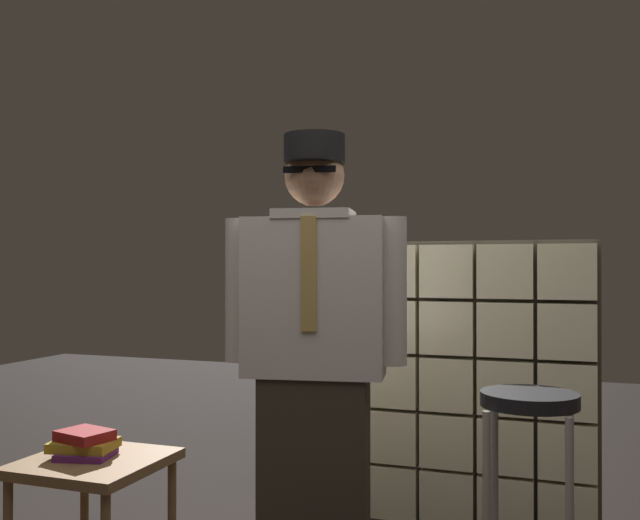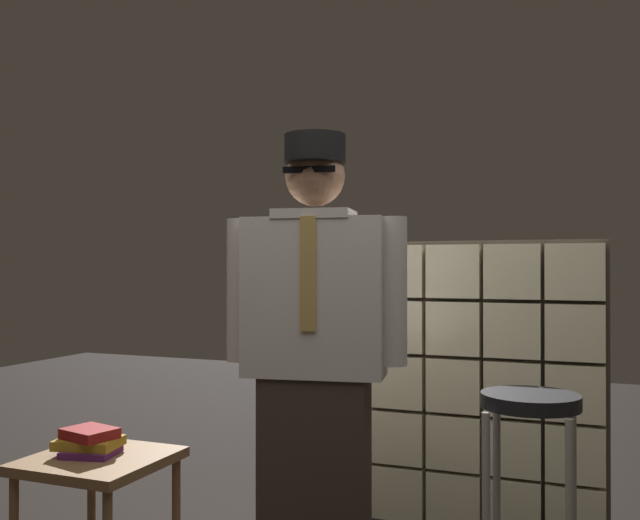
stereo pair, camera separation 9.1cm
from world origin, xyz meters
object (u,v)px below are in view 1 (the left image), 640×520
standing_person (314,357)px  side_table (94,474)px  bar_stool (529,451)px  book_stack (85,444)px

standing_person → side_table: bearing=179.2°
bar_stool → standing_person: bearing=-172.2°
bar_stool → side_table: 1.67m
side_table → book_stack: 0.12m
standing_person → bar_stool: (0.77, 0.11, -0.31)m
standing_person → bar_stool: bearing=-2.3°
standing_person → side_table: standing_person is taller
standing_person → bar_stool: standing_person is taller
side_table → bar_stool: bearing=8.6°
standing_person → side_table: size_ratio=3.34×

